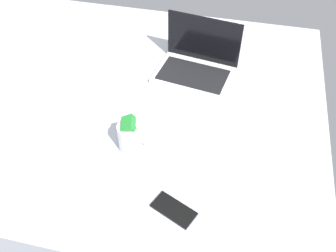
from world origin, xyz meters
TOP-DOWN VIEW (x-y plane):
  - bed_mattress at (0.00, 0.00)cm, footprint 180.00×140.00cm
  - laptop at (34.55, 21.17)cm, footprint 36.16×27.83cm
  - snack_cup at (19.19, -27.09)cm, footprint 9.24×9.00cm
  - cell_phone at (39.80, -49.35)cm, footprint 15.55×11.81cm

SIDE VIEW (x-z plane):
  - bed_mattress at x=0.00cm, z-range 0.00..18.00cm
  - cell_phone at x=39.80cm, z-range 18.00..18.80cm
  - laptop at x=34.55cm, z-range 10.91..33.91cm
  - snack_cup at x=19.19cm, z-range 16.85..31.42cm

